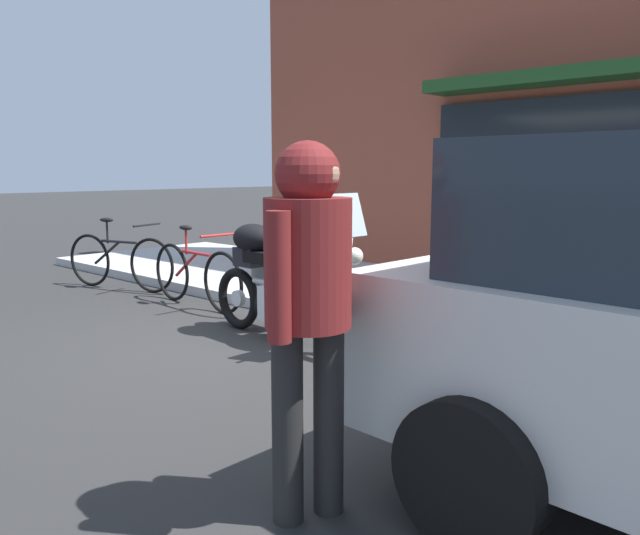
% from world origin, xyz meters
% --- Properties ---
extents(ground_plane, '(80.00, 80.00, 0.00)m').
position_xyz_m(ground_plane, '(0.00, 0.00, 0.00)').
color(ground_plane, '#292929').
extents(touring_motorcycle, '(2.13, 0.74, 1.38)m').
position_xyz_m(touring_motorcycle, '(0.11, 0.43, 0.60)').
color(touring_motorcycle, black).
rests_on(touring_motorcycle, ground_plane).
extents(parked_bicycle, '(1.72, 0.48, 0.94)m').
position_xyz_m(parked_bicycle, '(-1.63, 0.74, 0.38)').
color(parked_bicycle, black).
rests_on(parked_bicycle, ground_plane).
extents(pedestrian_walking, '(0.46, 0.55, 1.69)m').
position_xyz_m(pedestrian_walking, '(2.33, -1.56, 1.07)').
color(pedestrian_walking, black).
rests_on(pedestrian_walking, ground_plane).
extents(sandwich_board_sign, '(0.55, 0.42, 0.97)m').
position_xyz_m(sandwich_board_sign, '(-0.62, 1.86, 0.61)').
color(sandwich_board_sign, silver).
rests_on(sandwich_board_sign, sidewalk_curb).
extents(second_bicycle_by_cafe, '(1.74, 0.64, 0.95)m').
position_xyz_m(second_bicycle_by_cafe, '(-3.25, 0.70, 0.39)').
color(second_bicycle_by_cafe, black).
rests_on(second_bicycle_by_cafe, ground_plane).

